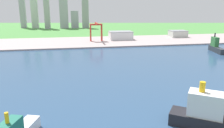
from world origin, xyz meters
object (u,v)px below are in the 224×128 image
port_crane_red (96,28)px  warehouse_annex (178,34)px  container_barge (216,47)px  cargo_ship (213,116)px  warehouse_main (121,35)px

port_crane_red → warehouse_annex: 198.16m
container_barge → port_crane_red: size_ratio=1.02×
cargo_ship → container_barge: size_ratio=1.21×
port_crane_red → warehouse_annex: port_crane_red is taller
container_barge → warehouse_annex: 165.95m
warehouse_main → warehouse_annex: (140.15, 14.27, -1.15)m
container_barge → port_crane_red: 226.31m
container_barge → port_crane_red: (-180.60, 134.67, 21.50)m
cargo_ship → warehouse_main: 369.18m
cargo_ship → container_barge: container_barge is taller
cargo_ship → port_crane_red: size_ratio=1.23×
warehouse_main → container_barge: bearing=-50.2°
container_barge → warehouse_main: container_barge is taller
container_barge → warehouse_annex: container_barge is taller
cargo_ship → warehouse_annex: size_ratio=1.43×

